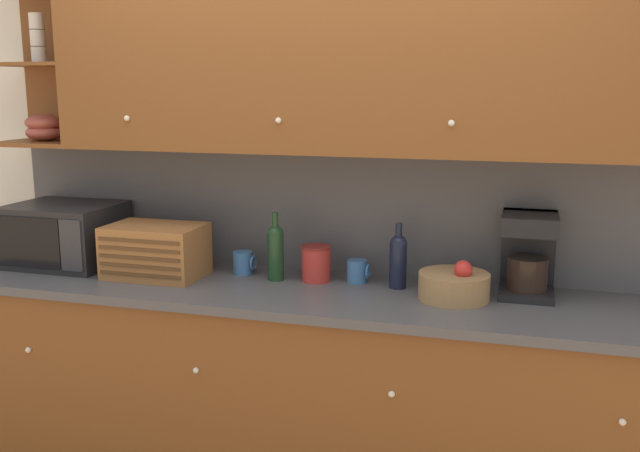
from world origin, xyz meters
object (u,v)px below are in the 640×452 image
(mug_blue_second, at_px, (244,263))
(storage_canister, at_px, (316,263))
(microwave, at_px, (65,234))
(bread_box, at_px, (156,251))
(fruit_basket, at_px, (454,285))
(wine_bottle, at_px, (276,250))
(second_wine_bottle, at_px, (398,259))
(coffee_maker, at_px, (528,253))
(mug, at_px, (357,271))

(mug_blue_second, distance_m, storage_canister, 0.36)
(microwave, bearing_deg, mug_blue_second, 4.34)
(bread_box, bearing_deg, fruit_basket, 0.87)
(mug_blue_second, bearing_deg, fruit_basket, -7.43)
(wine_bottle, bearing_deg, second_wine_bottle, 3.19)
(second_wine_bottle, bearing_deg, wine_bottle, -176.81)
(bread_box, bearing_deg, wine_bottle, 9.63)
(microwave, bearing_deg, bread_box, -8.42)
(coffee_maker, bearing_deg, mug_blue_second, -178.18)
(mug, height_order, coffee_maker, coffee_maker)
(microwave, distance_m, coffee_maker, 2.19)
(mug, xyz_separation_m, coffee_maker, (0.73, 0.03, 0.13))
(second_wine_bottle, height_order, coffee_maker, coffee_maker)
(mug_blue_second, xyz_separation_m, wine_bottle, (0.18, -0.06, 0.09))
(microwave, bearing_deg, fruit_basket, -1.79)
(mug, distance_m, coffee_maker, 0.74)
(bread_box, xyz_separation_m, wine_bottle, (0.55, 0.09, 0.02))
(wine_bottle, bearing_deg, bread_box, -170.37)
(wine_bottle, bearing_deg, coffee_maker, 5.02)
(storage_canister, xyz_separation_m, fruit_basket, (0.63, -0.11, -0.02))
(coffee_maker, bearing_deg, bread_box, -173.42)
(wine_bottle, relative_size, storage_canister, 1.93)
(mug_blue_second, xyz_separation_m, second_wine_bottle, (0.73, -0.02, 0.08))
(fruit_basket, bearing_deg, mug, 162.48)
(wine_bottle, bearing_deg, fruit_basket, -5.18)
(microwave, relative_size, mug, 4.97)
(microwave, height_order, coffee_maker, coffee_maker)
(wine_bottle, xyz_separation_m, coffee_maker, (1.09, 0.10, 0.04))
(mug_blue_second, bearing_deg, coffee_maker, 1.82)
(wine_bottle, bearing_deg, mug_blue_second, 162.88)
(coffee_maker, bearing_deg, fruit_basket, -149.39)
(wine_bottle, distance_m, coffee_maker, 1.10)
(storage_canister, bearing_deg, mug_blue_second, 177.08)
(storage_canister, xyz_separation_m, coffee_maker, (0.91, 0.06, 0.10))
(mug, bearing_deg, microwave, -176.84)
(microwave, relative_size, mug_blue_second, 4.74)
(mug_blue_second, distance_m, mug, 0.55)
(microwave, distance_m, fruit_basket, 1.91)
(mug_blue_second, distance_m, coffee_maker, 1.28)
(bread_box, bearing_deg, mug, 9.93)
(microwave, height_order, second_wine_bottle, microwave)
(fruit_basket, xyz_separation_m, coffee_maker, (0.29, 0.17, 0.12))
(fruit_basket, bearing_deg, coffee_maker, 30.61)
(wine_bottle, distance_m, mug, 0.38)
(bread_box, relative_size, second_wine_bottle, 1.51)
(bread_box, relative_size, coffee_maker, 1.25)
(bread_box, distance_m, mug, 0.93)
(mug_blue_second, height_order, storage_canister, storage_canister)
(coffee_maker, bearing_deg, storage_canister, -176.32)
(second_wine_bottle, bearing_deg, microwave, -178.45)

